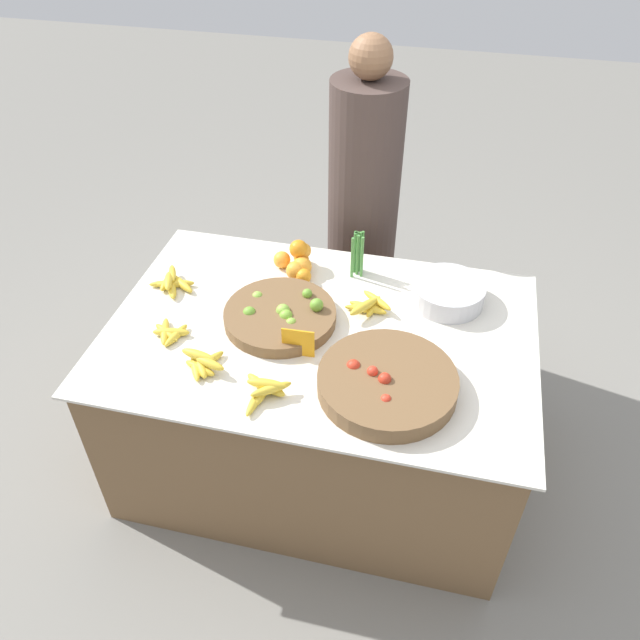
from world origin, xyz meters
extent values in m
plane|color=gray|center=(0.00, 0.00, 0.00)|extent=(12.00, 12.00, 0.00)
cube|color=brown|center=(0.00, 0.00, 0.37)|extent=(1.55, 1.03, 0.74)
cube|color=silver|center=(0.00, 0.00, 0.75)|extent=(1.61, 1.08, 0.01)
cylinder|color=brown|center=(-0.16, 0.02, 0.78)|extent=(0.43, 0.43, 0.05)
sphere|color=#6BA333|center=(-0.08, 0.13, 0.81)|extent=(0.04, 0.04, 0.04)
sphere|color=#89BC42|center=(-0.27, 0.09, 0.79)|extent=(0.05, 0.05, 0.05)
sphere|color=#89BC42|center=(-0.15, 0.02, 0.80)|extent=(0.05, 0.05, 0.05)
sphere|color=#6BA333|center=(-0.27, -0.01, 0.79)|extent=(0.05, 0.05, 0.05)
sphere|color=#7AB238|center=(-0.13, 0.00, 0.80)|extent=(0.05, 0.05, 0.05)
sphere|color=#89BC42|center=(-0.10, -0.03, 0.79)|extent=(0.04, 0.04, 0.04)
sphere|color=#7AB238|center=(-0.23, -0.03, 0.78)|extent=(0.05, 0.05, 0.05)
sphere|color=#6BA333|center=(-0.03, 0.06, 0.82)|extent=(0.05, 0.05, 0.05)
cylinder|color=brown|center=(0.29, -0.25, 0.78)|extent=(0.48, 0.48, 0.07)
sphere|color=red|center=(0.17, -0.22, 0.81)|extent=(0.05, 0.05, 0.05)
sphere|color=red|center=(0.28, -0.27, 0.82)|extent=(0.04, 0.04, 0.04)
sphere|color=red|center=(0.33, -0.26, 0.79)|extent=(0.04, 0.04, 0.04)
sphere|color=red|center=(0.33, -0.23, 0.78)|extent=(0.05, 0.05, 0.05)
sphere|color=red|center=(0.24, -0.24, 0.82)|extent=(0.04, 0.04, 0.04)
sphere|color=red|center=(0.30, -0.35, 0.81)|extent=(0.04, 0.04, 0.04)
sphere|color=red|center=(0.30, -0.26, 0.79)|extent=(0.04, 0.04, 0.04)
sphere|color=red|center=(0.24, -0.19, 0.79)|extent=(0.04, 0.04, 0.04)
sphere|color=red|center=(0.28, -0.21, 0.78)|extent=(0.05, 0.05, 0.05)
sphere|color=red|center=(0.17, -0.33, 0.78)|extent=(0.05, 0.05, 0.05)
sphere|color=orange|center=(-0.25, 0.36, 0.79)|extent=(0.07, 0.07, 0.07)
sphere|color=orange|center=(-0.17, 0.38, 0.78)|extent=(0.06, 0.06, 0.06)
sphere|color=orange|center=(-0.18, 0.40, 0.78)|extent=(0.06, 0.06, 0.06)
sphere|color=orange|center=(-0.17, 0.30, 0.79)|extent=(0.08, 0.08, 0.08)
sphere|color=orange|center=(-0.13, 0.27, 0.78)|extent=(0.07, 0.07, 0.07)
sphere|color=orange|center=(-0.15, 0.33, 0.79)|extent=(0.08, 0.08, 0.08)
sphere|color=orange|center=(-0.16, 0.39, 0.83)|extent=(0.07, 0.07, 0.07)
sphere|color=orange|center=(-0.18, 0.38, 0.84)|extent=(0.08, 0.08, 0.08)
cylinder|color=silver|center=(0.45, 0.28, 0.79)|extent=(0.29, 0.29, 0.09)
cube|color=orange|center=(-0.04, -0.15, 0.81)|extent=(0.12, 0.01, 0.12)
cylinder|color=#4C8E42|center=(0.07, 0.38, 0.85)|extent=(0.01, 0.01, 0.19)
cylinder|color=#428438|center=(0.07, 0.41, 0.85)|extent=(0.01, 0.01, 0.19)
cylinder|color=#428438|center=(0.06, 0.40, 0.85)|extent=(0.01, 0.01, 0.19)
cylinder|color=#4C8E42|center=(0.05, 0.40, 0.85)|extent=(0.01, 0.01, 0.19)
cylinder|color=#428438|center=(0.05, 0.41, 0.85)|extent=(0.01, 0.01, 0.19)
cylinder|color=#4C8E42|center=(0.05, 0.36, 0.85)|extent=(0.01, 0.01, 0.19)
cylinder|color=#428438|center=(0.08, 0.42, 0.85)|extent=(0.01, 0.01, 0.19)
cylinder|color=#4C8E42|center=(0.09, 0.37, 0.85)|extent=(0.01, 0.01, 0.19)
cylinder|color=#4C8E42|center=(0.06, 0.41, 0.85)|extent=(0.01, 0.01, 0.19)
ellipsoid|color=gold|center=(-0.68, 0.12, 0.77)|extent=(0.12, 0.06, 0.03)
ellipsoid|color=gold|center=(-0.62, 0.13, 0.77)|extent=(0.15, 0.11, 0.03)
ellipsoid|color=gold|center=(-0.64, 0.13, 0.77)|extent=(0.16, 0.08, 0.03)
ellipsoid|color=gold|center=(-0.68, 0.13, 0.77)|extent=(0.04, 0.13, 0.03)
ellipsoid|color=gold|center=(-0.64, 0.09, 0.77)|extent=(0.09, 0.12, 0.03)
ellipsoid|color=gold|center=(-0.66, 0.16, 0.79)|extent=(0.08, 0.11, 0.03)
ellipsoid|color=gold|center=(-0.66, 0.11, 0.79)|extent=(0.07, 0.12, 0.03)
ellipsoid|color=gold|center=(-0.36, -0.31, 0.77)|extent=(0.13, 0.07, 0.03)
ellipsoid|color=gold|center=(-0.36, -0.30, 0.77)|extent=(0.09, 0.12, 0.04)
ellipsoid|color=gold|center=(-0.34, -0.27, 0.77)|extent=(0.09, 0.13, 0.03)
ellipsoid|color=gold|center=(-0.38, -0.30, 0.77)|extent=(0.10, 0.15, 0.03)
ellipsoid|color=gold|center=(-0.32, -0.30, 0.79)|extent=(0.13, 0.06, 0.03)
ellipsoid|color=gold|center=(-0.37, -0.28, 0.80)|extent=(0.14, 0.06, 0.04)
ellipsoid|color=gold|center=(-0.55, -0.16, 0.77)|extent=(0.13, 0.09, 0.03)
ellipsoid|color=gold|center=(-0.51, -0.17, 0.77)|extent=(0.06, 0.14, 0.03)
ellipsoid|color=gold|center=(-0.56, -0.16, 0.77)|extent=(0.08, 0.15, 0.03)
ellipsoid|color=gold|center=(-0.53, -0.16, 0.77)|extent=(0.14, 0.06, 0.03)
ellipsoid|color=gold|center=(0.15, 0.16, 0.77)|extent=(0.13, 0.07, 0.04)
ellipsoid|color=gold|center=(0.16, 0.15, 0.77)|extent=(0.14, 0.06, 0.03)
ellipsoid|color=gold|center=(0.18, 0.17, 0.77)|extent=(0.05, 0.14, 0.03)
ellipsoid|color=gold|center=(0.14, 0.14, 0.77)|extent=(0.15, 0.03, 0.03)
ellipsoid|color=gold|center=(0.16, 0.16, 0.77)|extent=(0.16, 0.07, 0.03)
ellipsoid|color=gold|center=(0.19, 0.18, 0.79)|extent=(0.14, 0.12, 0.03)
ellipsoid|color=gold|center=(0.15, 0.12, 0.80)|extent=(0.11, 0.14, 0.03)
ellipsoid|color=gold|center=(-0.11, -0.37, 0.77)|extent=(0.04, 0.12, 0.03)
ellipsoid|color=gold|center=(-0.14, -0.33, 0.77)|extent=(0.11, 0.09, 0.03)
ellipsoid|color=gold|center=(-0.10, -0.34, 0.77)|extent=(0.14, 0.08, 0.04)
ellipsoid|color=gold|center=(-0.12, -0.41, 0.77)|extent=(0.04, 0.15, 0.03)
ellipsoid|color=gold|center=(-0.08, -0.37, 0.79)|extent=(0.14, 0.11, 0.03)
ellipsoid|color=gold|center=(-0.10, -0.36, 0.80)|extent=(0.14, 0.04, 0.04)
cylinder|color=#473833|center=(0.01, 0.87, 0.70)|extent=(0.34, 0.34, 1.39)
sphere|color=#896042|center=(0.01, 0.87, 1.48)|extent=(0.18, 0.18, 0.18)
camera|label=1|loc=(0.40, -1.72, 2.31)|focal=35.00mm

